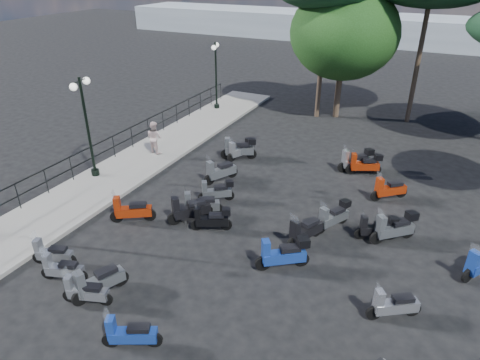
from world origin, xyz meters
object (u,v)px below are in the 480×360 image
at_px(scooter_1, 85,292).
at_px(scooter_17, 356,161).
at_px(scooter_3, 217,191).
at_px(scooter_31, 52,254).
at_px(lamp_post_1, 87,122).
at_px(scooter_9, 189,210).
at_px(scooter_28, 394,228).
at_px(scooter_11, 239,149).
at_px(scooter_20, 283,254).
at_px(scooter_14, 130,334).
at_px(scooter_5, 240,150).
at_px(scooter_29, 389,189).
at_px(scooter_10, 220,172).
at_px(scooter_16, 305,231).
at_px(scooter_22, 333,217).
at_px(scooter_8, 98,282).
at_px(scooter_26, 393,305).
at_px(lamp_post_2, 216,71).
at_px(scooter_30, 62,269).
at_px(scooter_21, 377,228).
at_px(pedestrian_far, 154,137).
at_px(broadleaf_tree, 344,33).
at_px(scooter_23, 365,164).
at_px(scooter_15, 212,219).
at_px(scooter_2, 131,211).
at_px(scooter_4, 201,205).

bearing_deg(scooter_1, scooter_17, -41.09).
xyz_separation_m(scooter_3, scooter_31, (-2.76, -5.91, -0.04)).
xyz_separation_m(lamp_post_1, scooter_9, (5.75, -1.20, -2.18)).
distance_m(scooter_17, scooter_28, 5.59).
bearing_deg(scooter_11, scooter_20, -171.41).
relative_size(scooter_14, scooter_28, 1.01).
height_order(scooter_3, scooter_20, scooter_20).
bearing_deg(scooter_5, scooter_29, -161.26).
distance_m(scooter_9, scooter_10, 3.42).
height_order(scooter_9, scooter_11, scooter_9).
relative_size(scooter_16, scooter_28, 1.16).
bearing_deg(scooter_31, scooter_22, -69.95).
distance_m(scooter_10, scooter_11, 2.56).
bearing_deg(scooter_29, scooter_20, 117.82).
distance_m(scooter_8, scooter_26, 8.34).
distance_m(lamp_post_2, scooter_31, 16.72).
relative_size(scooter_17, scooter_30, 1.00).
relative_size(scooter_17, scooter_31, 1.00).
height_order(scooter_16, scooter_17, scooter_16).
relative_size(scooter_22, scooter_26, 1.08).
bearing_deg(scooter_29, scooter_11, 41.44).
bearing_deg(scooter_21, scooter_14, 122.48).
bearing_deg(scooter_28, pedestrian_far, 35.89).
relative_size(scooter_8, scooter_14, 1.17).
relative_size(scooter_29, broadleaf_tree, 0.17).
bearing_deg(scooter_11, scooter_23, -107.41).
relative_size(scooter_15, scooter_31, 0.98).
bearing_deg(pedestrian_far, scooter_22, 176.08).
bearing_deg(scooter_22, scooter_20, 102.41).
xyz_separation_m(scooter_16, scooter_29, (2.12, 4.43, -0.02)).
xyz_separation_m(scooter_1, scooter_16, (4.65, 5.57, 0.07)).
height_order(scooter_15, scooter_31, scooter_15).
distance_m(scooter_5, scooter_20, 8.55).
bearing_deg(scooter_30, scooter_10, -27.18).
height_order(scooter_2, broadleaf_tree, broadleaf_tree).
relative_size(scooter_11, scooter_23, 1.08).
bearing_deg(scooter_11, scooter_10, 159.98).
bearing_deg(scooter_14, scooter_20, -53.21).
xyz_separation_m(scooter_15, scooter_16, (3.28, 0.72, 0.03)).
bearing_deg(scooter_30, scooter_11, -23.46).
xyz_separation_m(scooter_5, scooter_8, (0.56, -10.53, 0.01)).
xyz_separation_m(scooter_21, scooter_31, (-9.09, -6.04, -0.04)).
bearing_deg(scooter_11, scooter_16, -163.11).
relative_size(scooter_4, scooter_5, 0.99).
height_order(scooter_11, scooter_20, scooter_11).
height_order(scooter_23, scooter_26, scooter_23).
relative_size(scooter_1, scooter_21, 1.04).
relative_size(scooter_4, scooter_17, 1.00).
distance_m(scooter_17, scooter_30, 13.25).
bearing_deg(scooter_17, scooter_28, 166.64).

